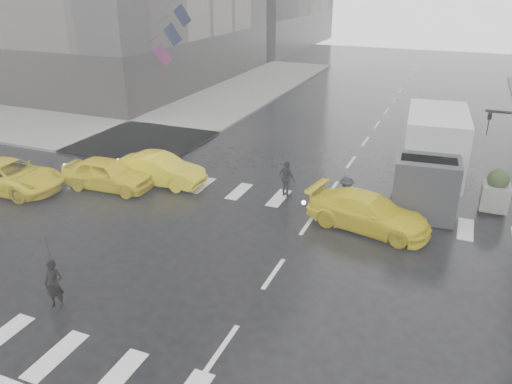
% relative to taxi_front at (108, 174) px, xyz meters
% --- Properties ---
extents(ground, '(120.00, 120.00, 0.00)m').
position_rel_taxi_front_xyz_m(ground, '(9.90, -3.95, -0.75)').
color(ground, black).
rests_on(ground, ground).
extents(sidewalk_nw, '(35.00, 35.00, 0.15)m').
position_rel_taxi_front_xyz_m(sidewalk_nw, '(-9.60, 13.55, -0.68)').
color(sidewalk_nw, slate).
rests_on(sidewalk_nw, ground).
extents(road_markings, '(18.00, 48.00, 0.01)m').
position_rel_taxi_front_xyz_m(road_markings, '(9.90, -3.95, -0.75)').
color(road_markings, silver).
rests_on(road_markings, ground).
extents(planter_west, '(1.10, 1.10, 1.80)m').
position_rel_taxi_front_xyz_m(planter_west, '(16.90, 4.25, 0.23)').
color(planter_west, slate).
rests_on(planter_west, ground).
extents(flag_cluster, '(2.87, 3.06, 4.69)m').
position_rel_taxi_front_xyz_m(flag_cluster, '(-5.19, 14.55, 4.89)').
color(flag_cluster, '#59595B').
rests_on(flag_cluster, ground).
extents(pedestrian_black, '(1.18, 1.20, 2.43)m').
position_rel_taxi_front_xyz_m(pedestrian_black, '(4.39, -8.21, 0.87)').
color(pedestrian_black, black).
rests_on(pedestrian_black, ground).
extents(pedestrian_far_a, '(1.20, 1.05, 1.75)m').
position_rel_taxi_front_xyz_m(pedestrian_far_a, '(8.14, 2.37, 0.12)').
color(pedestrian_far_a, black).
rests_on(pedestrian_far_a, ground).
extents(pedestrian_far_b, '(1.22, 1.12, 1.67)m').
position_rel_taxi_front_xyz_m(pedestrian_far_b, '(11.05, 1.64, 0.08)').
color(pedestrian_far_b, black).
rests_on(pedestrian_far_b, ground).
extents(taxi_front, '(4.52, 2.05, 1.51)m').
position_rel_taxi_front_xyz_m(taxi_front, '(0.00, 0.00, 0.00)').
color(taxi_front, yellow).
rests_on(taxi_front, ground).
extents(taxi_mid, '(4.47, 1.59, 1.47)m').
position_rel_taxi_front_xyz_m(taxi_mid, '(1.94, 1.46, -0.02)').
color(taxi_mid, yellow).
rests_on(taxi_mid, ground).
extents(taxi_rear, '(4.68, 2.81, 1.44)m').
position_rel_taxi_front_xyz_m(taxi_rear, '(12.20, 0.63, -0.03)').
color(taxi_rear, yellow).
rests_on(taxi_rear, ground).
extents(taxi_far, '(4.73, 2.59, 1.46)m').
position_rel_taxi_front_xyz_m(taxi_far, '(-4.14, -1.95, -0.02)').
color(taxi_far, yellow).
rests_on(taxi_far, ground).
extents(box_truck, '(2.62, 6.98, 3.71)m').
position_rel_taxi_front_xyz_m(box_truck, '(14.12, 4.98, 1.23)').
color(box_truck, silver).
rests_on(box_truck, ground).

